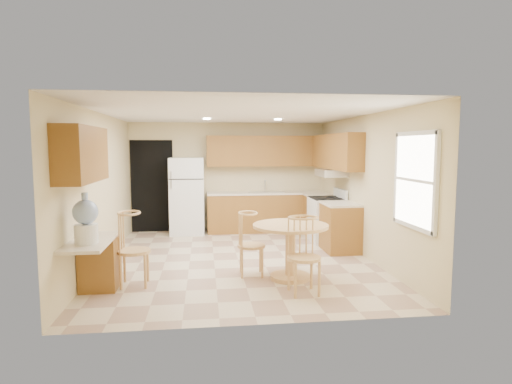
{
  "coord_description": "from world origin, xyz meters",
  "views": [
    {
      "loc": [
        -0.56,
        -7.22,
        1.94
      ],
      "look_at": [
        0.35,
        0.3,
        1.14
      ],
      "focal_mm": 30.0,
      "sensor_mm": 36.0,
      "label": 1
    }
  ],
  "objects": [
    {
      "name": "base_cab_back",
      "position": [
        0.88,
        2.45,
        0.43
      ],
      "size": [
        2.75,
        0.6,
        0.87
      ],
      "primitive_type": "cube",
      "color": "#905E24",
      "rests_on": "floor"
    },
    {
      "name": "upper_cab_back",
      "position": [
        0.88,
        2.58,
        1.85
      ],
      "size": [
        2.75,
        0.33,
        0.7
      ],
      "primitive_type": "cube",
      "color": "#905E24",
      "rests_on": "wall_back"
    },
    {
      "name": "range_hood",
      "position": [
        2.0,
        1.18,
        1.42
      ],
      "size": [
        0.5,
        0.76,
        0.14
      ],
      "primitive_type": "cube",
      "color": "silver",
      "rests_on": "upper_cab_right"
    },
    {
      "name": "upper_cab_right",
      "position": [
        2.08,
        1.21,
        1.85
      ],
      "size": [
        0.33,
        2.42,
        0.7
      ],
      "primitive_type": "cube",
      "color": "#905E24",
      "rests_on": "wall_right"
    },
    {
      "name": "sink",
      "position": [
        0.85,
        2.45,
        0.91
      ],
      "size": [
        0.78,
        0.44,
        0.01
      ],
      "primitive_type": "cube",
      "color": "silver",
      "rests_on": "counter_back"
    },
    {
      "name": "water_crock",
      "position": [
        -2.0,
        -1.89,
        1.05
      ],
      "size": [
        0.3,
        0.3,
        0.62
      ],
      "color": "white",
      "rests_on": "desk_top"
    },
    {
      "name": "stove",
      "position": [
        1.92,
        1.18,
        0.47
      ],
      "size": [
        0.65,
        0.76,
        1.09
      ],
      "color": "white",
      "rests_on": "floor"
    },
    {
      "name": "wall_right",
      "position": [
        2.25,
        0.0,
        1.25
      ],
      "size": [
        0.02,
        5.5,
        2.5
      ],
      "primitive_type": "cube",
      "color": "#CAB688",
      "rests_on": "floor"
    },
    {
      "name": "desk_pedestal",
      "position": [
        -2.0,
        -1.32,
        0.36
      ],
      "size": [
        0.48,
        0.42,
        0.72
      ],
      "primitive_type": "cube",
      "color": "#905E24",
      "rests_on": "floor"
    },
    {
      "name": "chair_desk",
      "position": [
        -1.55,
        -1.3,
        0.63
      ],
      "size": [
        0.46,
        0.59,
        1.03
      ],
      "rotation": [
        0.0,
        0.0,
        -1.55
      ],
      "color": "tan",
      "rests_on": "floor"
    },
    {
      "name": "counter_right_a",
      "position": [
        1.95,
        1.85,
        0.89
      ],
      "size": [
        0.63,
        0.59,
        0.04
      ],
      "primitive_type": "cube",
      "color": "beige",
      "rests_on": "base_cab_right_a"
    },
    {
      "name": "wall_back",
      "position": [
        0.0,
        2.75,
        1.25
      ],
      "size": [
        4.5,
        0.02,
        2.5
      ],
      "primitive_type": "cube",
      "color": "#CAB688",
      "rests_on": "floor"
    },
    {
      "name": "base_cab_right_a",
      "position": [
        1.95,
        1.85,
        0.43
      ],
      "size": [
        0.6,
        0.59,
        0.87
      ],
      "primitive_type": "cube",
      "color": "#905E24",
      "rests_on": "floor"
    },
    {
      "name": "base_cab_right_b",
      "position": [
        1.95,
        0.4,
        0.43
      ],
      "size": [
        0.6,
        0.8,
        0.87
      ],
      "primitive_type": "cube",
      "color": "#905E24",
      "rests_on": "floor"
    },
    {
      "name": "doorway",
      "position": [
        -1.75,
        2.73,
        1.05
      ],
      "size": [
        0.9,
        0.02,
        2.1
      ],
      "primitive_type": "cube",
      "color": "black",
      "rests_on": "floor"
    },
    {
      "name": "ceiling",
      "position": [
        0.0,
        0.0,
        2.5
      ],
      "size": [
        4.5,
        5.5,
        0.02
      ],
      "primitive_type": "cube",
      "color": "white",
      "rests_on": "wall_back"
    },
    {
      "name": "counter_back",
      "position": [
        0.88,
        2.45,
        0.89
      ],
      "size": [
        2.75,
        0.63,
        0.04
      ],
      "primitive_type": "cube",
      "color": "beige",
      "rests_on": "base_cab_back"
    },
    {
      "name": "upper_cab_left",
      "position": [
        -2.08,
        -1.6,
        1.85
      ],
      "size": [
        0.33,
        1.4,
        0.7
      ],
      "primitive_type": "cube",
      "color": "#905E24",
      "rests_on": "wall_left"
    },
    {
      "name": "window",
      "position": [
        2.23,
        -1.85,
        1.5
      ],
      "size": [
        0.06,
        1.12,
        1.3
      ],
      "color": "white",
      "rests_on": "wall_right"
    },
    {
      "name": "chair_table_b",
      "position": [
        0.73,
        -1.92,
        0.62
      ],
      "size": [
        0.45,
        0.45,
        1.02
      ],
      "rotation": [
        0.0,
        0.0,
        3.21
      ],
      "color": "tan",
      "rests_on": "floor"
    },
    {
      "name": "wall_left",
      "position": [
        -2.25,
        0.0,
        1.25
      ],
      "size": [
        0.02,
        5.5,
        2.5
      ],
      "primitive_type": "cube",
      "color": "#CAB688",
      "rests_on": "floor"
    },
    {
      "name": "floor",
      "position": [
        0.0,
        0.0,
        0.0
      ],
      "size": [
        5.5,
        5.5,
        0.0
      ],
      "primitive_type": "plane",
      "color": "beige",
      "rests_on": "ground"
    },
    {
      "name": "can_light_a",
      "position": [
        -0.5,
        1.2,
        2.48
      ],
      "size": [
        0.14,
        0.14,
        0.02
      ],
      "primitive_type": "cylinder",
      "color": "white",
      "rests_on": "ceiling"
    },
    {
      "name": "chair_table_a",
      "position": [
        0.13,
        -1.01,
        0.58
      ],
      "size": [
        0.42,
        0.54,
        0.96
      ],
      "rotation": [
        0.0,
        0.0,
        -1.6
      ],
      "color": "tan",
      "rests_on": "floor"
    },
    {
      "name": "wall_front",
      "position": [
        0.0,
        -2.75,
        1.25
      ],
      "size": [
        4.5,
        0.02,
        2.5
      ],
      "primitive_type": "cube",
      "color": "#CAB688",
      "rests_on": "floor"
    },
    {
      "name": "dining_table",
      "position": [
        0.68,
        -1.17,
        0.53
      ],
      "size": [
        1.1,
        1.1,
        0.82
      ],
      "rotation": [
        0.0,
        0.0,
        0.16
      ],
      "color": "tan",
      "rests_on": "floor"
    },
    {
      "name": "can_light_b",
      "position": [
        0.9,
        1.2,
        2.48
      ],
      "size": [
        0.14,
        0.14,
        0.02
      ],
      "primitive_type": "cylinder",
      "color": "white",
      "rests_on": "ceiling"
    },
    {
      "name": "counter_right_b",
      "position": [
        1.95,
        0.4,
        0.89
      ],
      "size": [
        0.63,
        0.8,
        0.04
      ],
      "primitive_type": "cube",
      "color": "beige",
      "rests_on": "base_cab_right_b"
    },
    {
      "name": "desk_top",
      "position": [
        -2.0,
        -1.7,
        0.75
      ],
      "size": [
        0.5,
        1.2,
        0.04
      ],
      "primitive_type": "cube",
      "color": "beige",
      "rests_on": "desk_pedestal"
    },
    {
      "name": "refrigerator",
      "position": [
        -0.95,
        2.4,
        0.85
      ],
      "size": [
        0.75,
        0.73,
        1.71
      ],
      "color": "white",
      "rests_on": "floor"
    }
  ]
}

